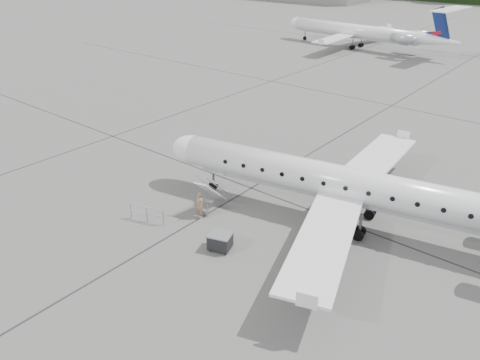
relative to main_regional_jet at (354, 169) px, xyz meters
The scene contains 7 objects.
ground 7.15m from the main_regional_jet, 96.83° to the right, with size 320.00×320.00×0.00m, color slate.
main_regional_jet is the anchor object (origin of this frame).
airstair 8.68m from the main_regional_jet, 153.26° to the right, with size 0.85×2.36×2.19m, color white, non-canonical shape.
passenger 9.18m from the main_regional_jet, 144.87° to the right, with size 0.61×0.40×1.66m, color #9D7255.
safety_railing 12.21m from the main_regional_jet, 141.53° to the right, with size 2.20×0.08×1.00m, color gray, non-canonical shape.
baggage_cart 8.42m from the main_regional_jet, 121.25° to the right, with size 1.17×0.94×1.01m, color black, non-canonical shape.
bg_regional_left 53.66m from the main_regional_jet, 117.03° to the left, with size 27.25×19.62×7.15m, color white, non-canonical shape.
Camera 1 is at (10.61, -15.97, 14.67)m, focal length 35.00 mm.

